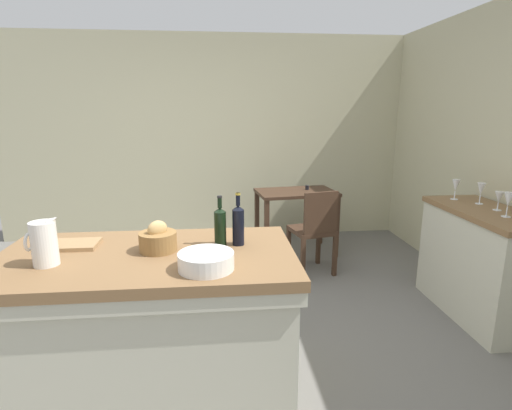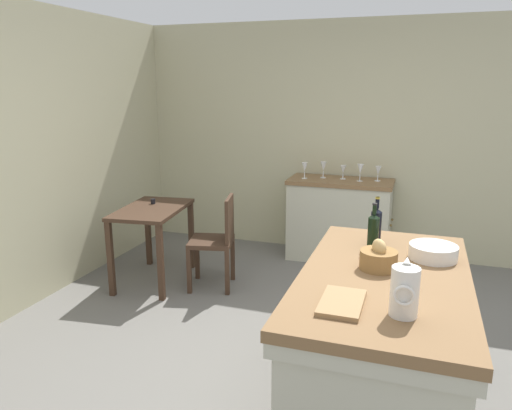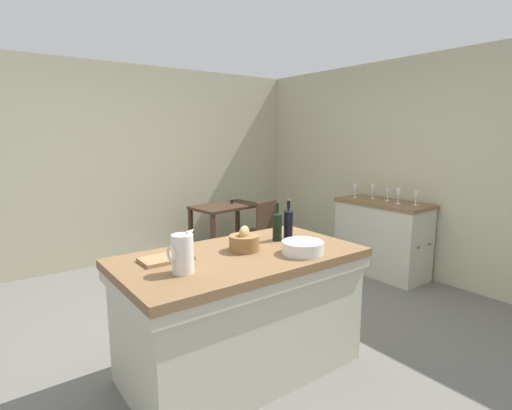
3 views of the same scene
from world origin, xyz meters
TOP-DOWN VIEW (x-y plane):
  - ground_plane at (0.00, 0.00)m, footprint 6.76×6.76m
  - wall_back at (0.00, 2.60)m, footprint 5.32×0.12m
  - wall_right at (2.60, 0.00)m, footprint 0.12×5.20m
  - island_table at (-0.29, -0.50)m, footprint 1.69×0.93m
  - side_cabinet at (2.26, 0.16)m, footprint 0.52×1.14m
  - writing_desk at (1.04, 1.79)m, footprint 0.96×0.66m
  - wooden_chair at (1.10, 1.13)m, footprint 0.48×0.48m
  - pitcher at (-0.79, -0.62)m, footprint 0.17×0.13m
  - wash_bowl at (0.05, -0.76)m, footprint 0.29×0.29m
  - bread_basket at (-0.23, -0.46)m, footprint 0.22×0.22m
  - cutting_board at (-0.77, -0.33)m, footprint 0.33×0.20m
  - wine_bottle_dark at (0.24, -0.40)m, footprint 0.07×0.07m
  - wine_bottle_amber at (0.13, -0.39)m, footprint 0.07×0.07m
  - wine_glass_far_left at (2.32, -0.22)m, footprint 0.07×0.07m
  - wine_glass_left at (2.25, -0.04)m, footprint 0.07×0.07m
  - wine_glass_middle at (2.32, 0.15)m, footprint 0.07×0.07m
  - wine_glass_right at (2.31, 0.37)m, footprint 0.07×0.07m
  - wine_glass_far_right at (2.21, 0.55)m, footprint 0.07×0.07m

SIDE VIEW (x-z plane):
  - ground_plane at x=0.00m, z-range 0.00..0.00m
  - side_cabinet at x=2.26m, z-range 0.00..0.91m
  - island_table at x=-0.29m, z-range 0.03..0.91m
  - wooden_chair at x=1.10m, z-range 0.04..0.94m
  - writing_desk at x=1.04m, z-range 0.23..1.03m
  - cutting_board at x=-0.77m, z-range 0.88..0.90m
  - wash_bowl at x=0.05m, z-range 0.88..0.97m
  - bread_basket at x=-0.23m, z-range 0.85..1.04m
  - pitcher at x=-0.79m, z-range 0.86..1.14m
  - wine_bottle_amber at x=0.13m, z-range 0.85..1.15m
  - wine_glass_middle at x=2.32m, z-range 0.93..1.08m
  - wine_bottle_dark at x=0.24m, z-range 0.85..1.17m
  - wine_glass_far_left at x=2.32m, z-range 0.93..1.09m
  - wine_glass_far_right at x=2.21m, z-range 0.94..1.11m
  - wine_glass_right at x=2.31m, z-range 0.94..1.12m
  - wine_glass_left at x=2.25m, z-range 0.94..1.12m
  - wall_back at x=0.00m, z-range 0.00..2.60m
  - wall_right at x=2.60m, z-range 0.00..2.60m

